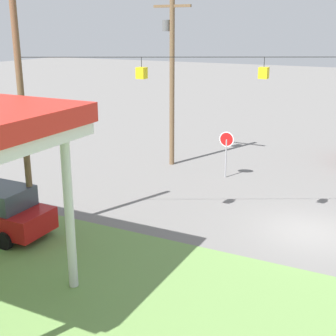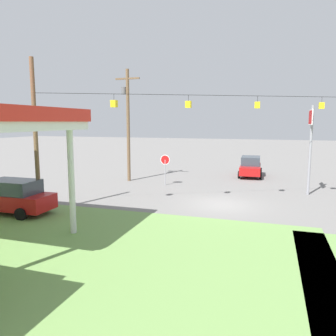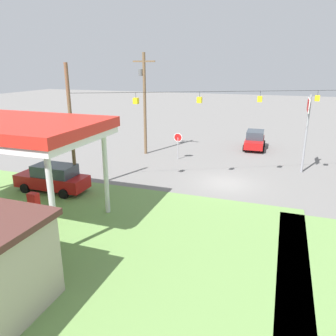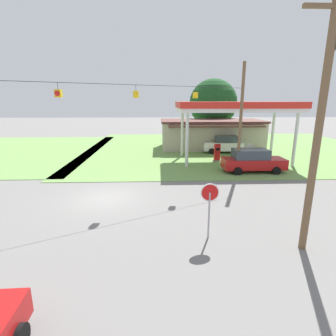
{
  "view_description": "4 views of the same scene",
  "coord_description": "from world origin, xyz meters",
  "px_view_note": "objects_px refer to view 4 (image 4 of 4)",
  "views": [
    {
      "loc": [
        -2.67,
        17.6,
        7.8
      ],
      "look_at": [
        5.25,
        1.99,
        2.46
      ],
      "focal_mm": 50.0,
      "sensor_mm": 36.0,
      "label": 1
    },
    {
      "loc": [
        -2.91,
        20.12,
        5.17
      ],
      "look_at": [
        3.01,
        1.57,
        2.42
      ],
      "focal_mm": 35.0,
      "sensor_mm": 36.0,
      "label": 2
    },
    {
      "loc": [
        -3.6,
        23.2,
        8.46
      ],
      "look_at": [
        3.3,
        3.6,
        1.92
      ],
      "focal_mm": 35.0,
      "sensor_mm": 36.0,
      "label": 3
    },
    {
      "loc": [
        3.23,
        -15.33,
        5.83
      ],
      "look_at": [
        3.85,
        1.08,
        1.6
      ],
      "focal_mm": 28.0,
      "sensor_mm": 36.0,
      "label": 4
    }
  ],
  "objects_px": {
    "fuel_pump_far": "(249,153)",
    "tree_behind_station": "(213,103)",
    "car_at_pumps_front": "(252,161)",
    "car_at_pumps_rear": "(224,144)",
    "fuel_pump_near": "(217,153)",
    "utility_pole_main": "(322,114)",
    "gas_station_canopy": "(236,107)",
    "gas_station_store": "(211,134)",
    "stop_sign_roadside": "(210,199)"
  },
  "relations": [
    {
      "from": "gas_station_store",
      "to": "car_at_pumps_front",
      "type": "relative_size",
      "value": 2.43
    },
    {
      "from": "gas_station_store",
      "to": "fuel_pump_far",
      "type": "bearing_deg",
      "value": -72.22
    },
    {
      "from": "fuel_pump_near",
      "to": "tree_behind_station",
      "type": "height_order",
      "value": "tree_behind_station"
    },
    {
      "from": "gas_station_store",
      "to": "fuel_pump_near",
      "type": "relative_size",
      "value": 7.29
    },
    {
      "from": "fuel_pump_near",
      "to": "car_at_pumps_rear",
      "type": "distance_m",
      "value": 4.53
    },
    {
      "from": "fuel_pump_near",
      "to": "tree_behind_station",
      "type": "bearing_deg",
      "value": 80.94
    },
    {
      "from": "fuel_pump_near",
      "to": "utility_pole_main",
      "type": "bearing_deg",
      "value": -89.78
    },
    {
      "from": "car_at_pumps_front",
      "to": "gas_station_canopy",
      "type": "bearing_deg",
      "value": 95.56
    },
    {
      "from": "gas_station_store",
      "to": "tree_behind_station",
      "type": "bearing_deg",
      "value": 77.28
    },
    {
      "from": "gas_station_store",
      "to": "utility_pole_main",
      "type": "distance_m",
      "value": 23.49
    },
    {
      "from": "car_at_pumps_front",
      "to": "car_at_pumps_rear",
      "type": "bearing_deg",
      "value": 91.99
    },
    {
      "from": "fuel_pump_far",
      "to": "tree_behind_station",
      "type": "distance_m",
      "value": 13.72
    },
    {
      "from": "utility_pole_main",
      "to": "fuel_pump_near",
      "type": "bearing_deg",
      "value": 90.22
    },
    {
      "from": "gas_station_canopy",
      "to": "utility_pole_main",
      "type": "distance_m",
      "value": 15.92
    },
    {
      "from": "car_at_pumps_front",
      "to": "tree_behind_station",
      "type": "distance_m",
      "value": 17.64
    },
    {
      "from": "gas_station_store",
      "to": "tree_behind_station",
      "type": "xyz_separation_m",
      "value": [
        1.24,
        5.49,
        3.7
      ]
    },
    {
      "from": "car_at_pumps_front",
      "to": "fuel_pump_far",
      "type": "bearing_deg",
      "value": 74.34
    },
    {
      "from": "fuel_pump_near",
      "to": "utility_pole_main",
      "type": "relative_size",
      "value": 0.18
    },
    {
      "from": "car_at_pumps_front",
      "to": "tree_behind_station",
      "type": "relative_size",
      "value": 0.58
    },
    {
      "from": "gas_station_canopy",
      "to": "stop_sign_roadside",
      "type": "bearing_deg",
      "value": -109.42
    },
    {
      "from": "gas_station_store",
      "to": "car_at_pumps_rear",
      "type": "relative_size",
      "value": 2.73
    },
    {
      "from": "car_at_pumps_rear",
      "to": "utility_pole_main",
      "type": "xyz_separation_m",
      "value": [
        -1.61,
        -20.04,
        4.35
      ]
    },
    {
      "from": "gas_station_store",
      "to": "car_at_pumps_front",
      "type": "height_order",
      "value": "gas_station_store"
    },
    {
      "from": "car_at_pumps_front",
      "to": "tree_behind_station",
      "type": "bearing_deg",
      "value": 89.44
    },
    {
      "from": "fuel_pump_far",
      "to": "car_at_pumps_front",
      "type": "xyz_separation_m",
      "value": [
        -1.14,
        -4.21,
        0.18
      ]
    },
    {
      "from": "utility_pole_main",
      "to": "tree_behind_station",
      "type": "distance_m",
      "value": 28.76
    },
    {
      "from": "gas_station_canopy",
      "to": "fuel_pump_far",
      "type": "relative_size",
      "value": 6.52
    },
    {
      "from": "car_at_pumps_front",
      "to": "tree_behind_station",
      "type": "height_order",
      "value": "tree_behind_station"
    },
    {
      "from": "stop_sign_roadside",
      "to": "utility_pole_main",
      "type": "relative_size",
      "value": 0.26
    },
    {
      "from": "car_at_pumps_rear",
      "to": "stop_sign_roadside",
      "type": "relative_size",
      "value": 1.82
    },
    {
      "from": "fuel_pump_near",
      "to": "utility_pole_main",
      "type": "height_order",
      "value": "utility_pole_main"
    },
    {
      "from": "fuel_pump_near",
      "to": "gas_station_store",
      "type": "bearing_deg",
      "value": 83.72
    },
    {
      "from": "gas_station_canopy",
      "to": "car_at_pumps_rear",
      "type": "xyz_separation_m",
      "value": [
        0.08,
        4.2,
        -4.2
      ]
    },
    {
      "from": "car_at_pumps_front",
      "to": "gas_station_store",
      "type": "bearing_deg",
      "value": 95.53
    },
    {
      "from": "stop_sign_roadside",
      "to": "gas_station_canopy",
      "type": "bearing_deg",
      "value": -109.42
    },
    {
      "from": "gas_station_store",
      "to": "utility_pole_main",
      "type": "bearing_deg",
      "value": -91.85
    },
    {
      "from": "fuel_pump_near",
      "to": "utility_pole_main",
      "type": "distance_m",
      "value": 16.48
    },
    {
      "from": "stop_sign_roadside",
      "to": "car_at_pumps_rear",
      "type": "bearing_deg",
      "value": -105.6
    },
    {
      "from": "car_at_pumps_front",
      "to": "utility_pole_main",
      "type": "relative_size",
      "value": 0.53
    },
    {
      "from": "car_at_pumps_rear",
      "to": "tree_behind_station",
      "type": "height_order",
      "value": "tree_behind_station"
    },
    {
      "from": "gas_station_canopy",
      "to": "fuel_pump_near",
      "type": "height_order",
      "value": "gas_station_canopy"
    },
    {
      "from": "gas_station_store",
      "to": "fuel_pump_far",
      "type": "relative_size",
      "value": 7.29
    },
    {
      "from": "gas_station_canopy",
      "to": "utility_pole_main",
      "type": "relative_size",
      "value": 1.16
    },
    {
      "from": "gas_station_canopy",
      "to": "car_at_pumps_rear",
      "type": "distance_m",
      "value": 5.94
    },
    {
      "from": "gas_station_store",
      "to": "stop_sign_roadside",
      "type": "bearing_deg",
      "value": -101.37
    },
    {
      "from": "fuel_pump_far",
      "to": "gas_station_canopy",
      "type": "bearing_deg",
      "value": 179.95
    },
    {
      "from": "gas_station_canopy",
      "to": "utility_pole_main",
      "type": "bearing_deg",
      "value": -95.5
    },
    {
      "from": "gas_station_canopy",
      "to": "fuel_pump_near",
      "type": "xyz_separation_m",
      "value": [
        -1.59,
        -0.0,
        -4.4
      ]
    },
    {
      "from": "gas_station_store",
      "to": "car_at_pumps_front",
      "type": "distance_m",
      "value": 11.66
    },
    {
      "from": "fuel_pump_far",
      "to": "gas_station_store",
      "type": "bearing_deg",
      "value": 107.78
    }
  ]
}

